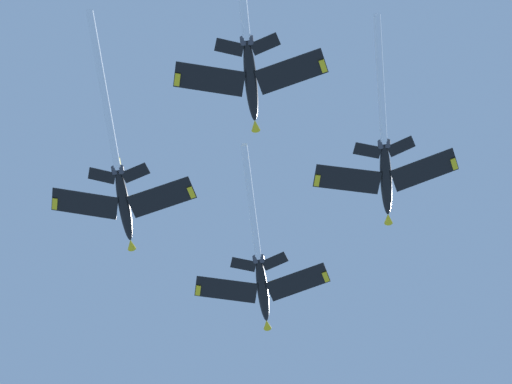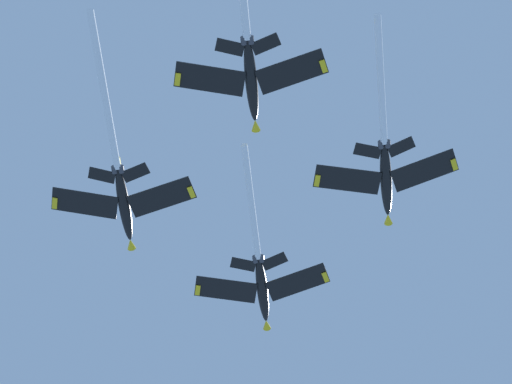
{
  "view_description": "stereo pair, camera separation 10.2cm",
  "coord_description": "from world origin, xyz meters",
  "views": [
    {
      "loc": [
        23.26,
        -35.55,
        1.92
      ],
      "look_at": [
        3.55,
        -7.94,
        146.89
      ],
      "focal_mm": 76.12,
      "sensor_mm": 36.0,
      "label": 1
    },
    {
      "loc": [
        23.18,
        -35.61,
        1.92
      ],
      "look_at": [
        3.55,
        -7.94,
        146.89
      ],
      "focal_mm": 76.12,
      "sensor_mm": 36.0,
      "label": 2
    }
  ],
  "objects": [
    {
      "name": "jet_lead",
      "position": [
        -3.27,
        2.55,
        152.04
      ],
      "size": [
        20.67,
        27.46,
        12.57
      ],
      "color": "black"
    },
    {
      "name": "jet_left_wing",
      "position": [
        -9.59,
        -21.46,
        144.4
      ],
      "size": [
        22.95,
        30.31,
        13.69
      ],
      "color": "black"
    },
    {
      "name": "jet_right_wing",
      "position": [
        20.95,
        -2.47,
        145.31
      ],
      "size": [
        20.32,
        27.34,
        12.83
      ],
      "color": "black"
    },
    {
      "name": "jet_slot",
      "position": [
        14.53,
        -25.15,
        139.38
      ],
      "size": [
        20.67,
        26.7,
        12.57
      ],
      "color": "black"
    }
  ]
}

